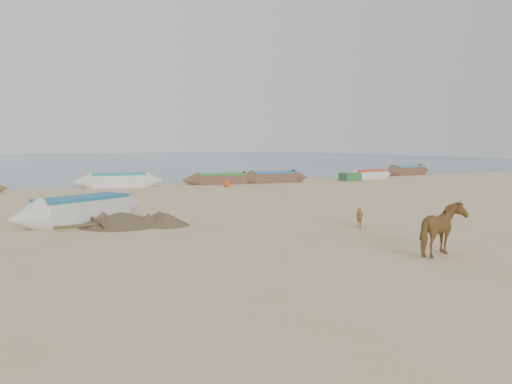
% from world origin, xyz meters
% --- Properties ---
extents(ground, '(140.00, 140.00, 0.00)m').
position_xyz_m(ground, '(0.00, 0.00, 0.00)').
color(ground, tan).
rests_on(ground, ground).
extents(sea, '(160.00, 160.00, 0.00)m').
position_xyz_m(sea, '(0.00, 82.00, 0.01)').
color(sea, slate).
rests_on(sea, ground).
extents(cow_adult, '(1.91, 1.34, 1.47)m').
position_xyz_m(cow_adult, '(1.17, -5.19, 0.73)').
color(cow_adult, brown).
rests_on(cow_adult, ground).
extents(calf_front, '(0.81, 0.75, 0.79)m').
position_xyz_m(calf_front, '(2.03, -0.49, 0.40)').
color(calf_front, brown).
rests_on(calf_front, ground).
extents(near_canoe, '(5.94, 4.09, 1.01)m').
position_xyz_m(near_canoe, '(-6.91, 5.33, 0.51)').
color(near_canoe, beige).
rests_on(near_canoe, ground).
extents(debris_pile, '(3.59, 3.59, 0.49)m').
position_xyz_m(debris_pile, '(-5.67, 4.03, 0.24)').
color(debris_pile, brown).
rests_on(debris_pile, ground).
extents(waterline_canoes, '(56.88, 4.44, 0.98)m').
position_xyz_m(waterline_canoes, '(-0.10, 20.17, 0.43)').
color(waterline_canoes, brown).
rests_on(waterline_canoes, ground).
extents(beach_clutter, '(45.54, 5.47, 0.64)m').
position_xyz_m(beach_clutter, '(4.87, 19.53, 0.30)').
color(beach_clutter, '#2B602D').
rests_on(beach_clutter, ground).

